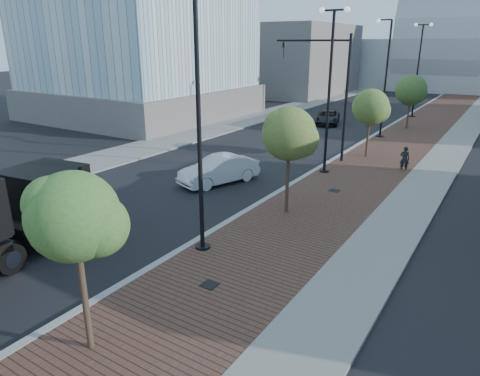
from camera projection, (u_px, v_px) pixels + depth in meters
The scene contains 22 objects.
sidewalk at pixel (431, 129), 38.76m from camera, with size 7.00×140.00×0.12m, color #4C2D23.
concrete_strip at pixel (464, 132), 37.39m from camera, with size 2.40×140.00×0.13m, color slate.
curb at pixel (391, 125), 40.55m from camera, with size 0.30×140.00×0.14m, color gray.
west_sidewalk at pixel (270, 114), 47.18m from camera, with size 4.00×140.00×0.12m, color slate.
white_sedan at pixel (219, 170), 23.91m from camera, with size 1.62×4.64×1.53m, color silver.
dark_car_mid at pixel (328, 117), 41.44m from camera, with size 2.09×4.52×1.26m, color black.
dark_car_far at pixel (375, 107), 48.31m from camera, with size 1.67×4.10×1.19m, color black.
pedestrian at pixel (405, 159), 26.11m from camera, with size 0.57×0.37×1.55m, color black.
streetlight_1 at pixel (197, 137), 14.99m from camera, with size 1.44×0.56×9.21m.
streetlight_2 at pixel (329, 92), 24.36m from camera, with size 1.72×0.56×9.28m.
streetlight_3 at pixel (384, 84), 34.14m from camera, with size 1.44×0.56×9.21m.
streetlight_4 at pixel (418, 70), 43.51m from camera, with size 1.72×0.56×9.28m.
traffic_mast at pixel (334, 84), 27.16m from camera, with size 5.09×0.20×8.00m.
tree_0 at pixel (76, 217), 9.84m from camera, with size 2.22×2.14×4.77m.
tree_1 at pixel (290, 134), 18.61m from camera, with size 2.41×2.36×4.91m.
tree_2 at pixel (371, 107), 28.27m from camera, with size 2.43×2.39×4.65m.
tree_3 at pixel (412, 90), 37.83m from camera, with size 2.68×2.68×4.85m.
tower_podium at pixel (144, 101), 45.95m from camera, with size 19.00×19.00×3.00m, color #645D5A.
convention_center at pixel (449, 51), 75.57m from camera, with size 50.00×30.00×50.00m.
commercial_block_nw at pixel (294, 60), 65.13m from camera, with size 14.00×20.00×10.00m, color slate.
utility_cover_1 at pixel (210, 285), 13.77m from camera, with size 0.50×0.50×0.02m, color black.
utility_cover_2 at pixel (334, 190), 22.55m from camera, with size 0.50×0.50×0.02m, color black.
Camera 1 is at (9.71, -1.63, 7.48)m, focal length 32.24 mm.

